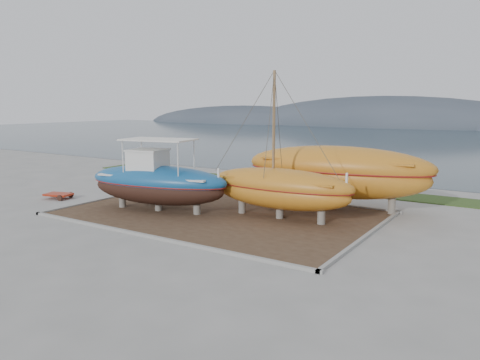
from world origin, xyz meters
The scene contains 11 objects.
ground centered at (0.00, 0.00, 0.00)m, with size 140.00×140.00×0.00m, color gray.
dirt_patch centered at (0.00, 4.00, 0.03)m, with size 18.00×12.00×0.06m, color #422D1E.
curb_frame centered at (0.00, 4.00, 0.07)m, with size 18.60×12.60×0.15m, color gray, non-canonical shape.
grass_strip centered at (0.00, 15.50, 0.04)m, with size 44.00×3.00×0.08m, color #284219.
sea centered at (0.00, 70.00, 0.00)m, with size 260.00×100.00×0.04m, color #1C3039, non-canonical shape.
mountain_ridge centered at (0.00, 125.00, 0.00)m, with size 200.00×36.00×20.00m, color #333D49, non-canonical shape.
blue_caique centered at (-3.60, 2.50, 2.29)m, with size 9.29×2.90×4.47m, color #16528A, non-canonical shape.
white_dinghy centered at (-5.07, 5.39, 0.64)m, with size 3.85×1.45×1.16m, color silver, non-canonical shape.
orange_sailboat centered at (3.67, 4.84, 4.26)m, with size 8.87×2.61×8.41m, color #B9701C, non-canonical shape.
orange_bare_hull centered at (5.45, 9.05, 1.99)m, with size 11.77×3.53×3.86m, color #B9701C, non-canonical shape.
red_trailer centered at (-12.23, 1.60, 0.19)m, with size 2.67×1.34×0.38m, color #A92913, non-canonical shape.
Camera 1 is at (16.06, -18.60, 6.62)m, focal length 35.00 mm.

